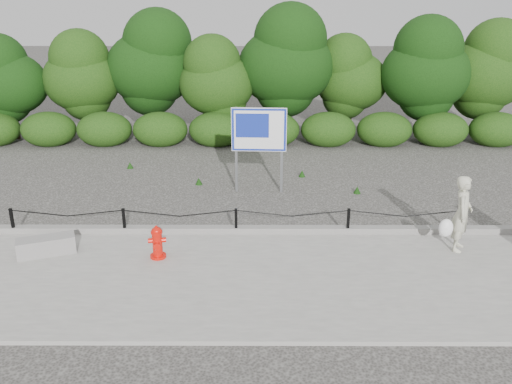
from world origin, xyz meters
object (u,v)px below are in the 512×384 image
at_px(advertising_sign, 259,134).
at_px(concrete_block, 46,246).
at_px(pedestrian, 461,214).
at_px(fire_hydrant, 157,243).

bearing_deg(advertising_sign, concrete_block, -135.79).
relative_size(pedestrian, advertising_sign, 0.69).
bearing_deg(fire_hydrant, advertising_sign, 54.71).
xyz_separation_m(concrete_block, advertising_sign, (4.39, 3.90, 1.39)).
bearing_deg(fire_hydrant, concrete_block, 167.76).
distance_m(concrete_block, advertising_sign, 6.04).
bearing_deg(pedestrian, fire_hydrant, 117.94).
bearing_deg(pedestrian, concrete_block, 115.88).
xyz_separation_m(fire_hydrant, concrete_block, (-2.33, 0.16, -0.15)).
bearing_deg(advertising_sign, fire_hydrant, -114.33).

